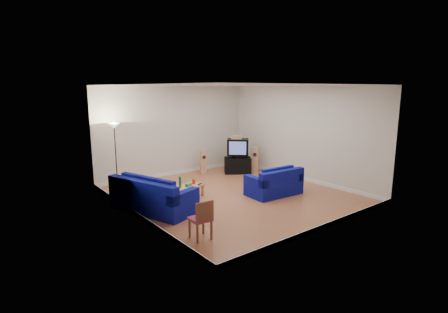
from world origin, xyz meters
TOP-DOWN VIEW (x-y plane):
  - room at (0.00, 0.00)m, footprint 6.01×6.51m
  - sofa_three_seat at (-2.51, 0.19)m, footprint 1.65×2.46m
  - sofa_loveseat at (1.01, -0.76)m, footprint 1.65×0.99m
  - coffee_table at (-1.20, 0.56)m, footprint 1.06×0.70m
  - bottle at (-1.44, 0.57)m, footprint 0.08×0.08m
  - tissue_box at (-1.18, 0.54)m, footprint 0.23×0.19m
  - red_canister at (-0.92, 0.66)m, footprint 0.13×0.13m
  - remote at (-0.82, 0.50)m, footprint 0.18×0.13m
  - tv_stand at (1.88, 2.00)m, footprint 1.10×0.98m
  - av_receiver at (1.93, 1.96)m, footprint 0.52×0.47m
  - television at (1.89, 2.00)m, footprint 0.95×0.93m
  - centre_speaker at (1.82, 2.01)m, footprint 0.39×0.36m
  - speaker_left at (0.81, 2.70)m, footprint 0.28×0.31m
  - speaker_right at (2.45, 1.66)m, footprint 0.36×0.35m
  - floor_lamp at (-2.45, 2.70)m, footprint 0.35×0.35m
  - dining_chair at (-2.45, -2.02)m, footprint 0.44×0.44m

SIDE VIEW (x-z plane):
  - tv_stand at x=1.88m, z-range 0.00..0.59m
  - coffee_table at x=-1.20m, z-range 0.12..0.48m
  - sofa_loveseat at x=1.01m, z-range -0.10..0.70m
  - sofa_three_seat at x=-2.51m, z-range -0.11..0.76m
  - remote at x=-0.82m, z-range 0.35..0.38m
  - tissue_box at x=-1.18m, z-range 0.35..0.44m
  - red_canister at x=-0.92m, z-range 0.35..0.49m
  - speaker_left at x=0.81m, z-range 0.00..0.87m
  - dining_chair at x=-2.45m, z-range 0.05..0.91m
  - speaker_right at x=2.45m, z-range 0.00..0.96m
  - bottle at x=-1.44m, z-range 0.35..0.66m
  - av_receiver at x=1.93m, z-range 0.59..0.69m
  - television at x=1.89m, z-range 0.69..1.28m
  - centre_speaker at x=1.82m, z-range 1.28..1.42m
  - room at x=0.00m, z-range -0.06..3.15m
  - floor_lamp at x=-2.45m, z-range 0.67..2.74m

